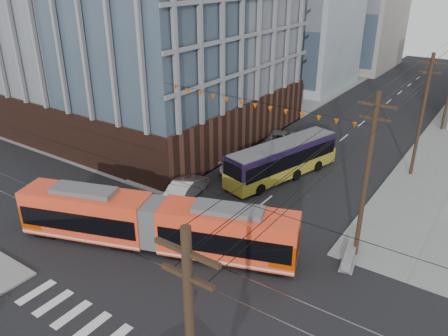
% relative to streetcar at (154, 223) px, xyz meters
% --- Properties ---
extents(ground, '(160.00, 160.00, 0.00)m').
position_rel_streetcar_xyz_m(ground, '(2.98, -4.40, -1.82)').
color(ground, slate).
extents(bg_bldg_nw_near, '(18.00, 16.00, 18.00)m').
position_rel_streetcar_xyz_m(bg_bldg_nw_near, '(-14.02, 47.60, 7.18)').
color(bg_bldg_nw_near, '#8C99A5').
rests_on(bg_bldg_nw_near, ground).
extents(bg_bldg_nw_far, '(16.00, 18.00, 20.00)m').
position_rel_streetcar_xyz_m(bg_bldg_nw_far, '(-11.02, 67.60, 8.18)').
color(bg_bldg_nw_far, gray).
rests_on(bg_bldg_nw_far, ground).
extents(streetcar, '(18.70, 8.81, 3.64)m').
position_rel_streetcar_xyz_m(streetcar, '(0.00, 0.00, 0.00)').
color(streetcar, '#FC4322').
rests_on(streetcar, ground).
extents(city_bus, '(5.71, 12.18, 3.38)m').
position_rel_streetcar_xyz_m(city_bus, '(1.92, 14.65, -0.13)').
color(city_bus, black).
rests_on(city_bus, ground).
extents(parked_car_silver, '(2.69, 5.26, 1.65)m').
position_rel_streetcar_xyz_m(parked_car_silver, '(-2.77, 6.79, -0.99)').
color(parked_car_silver, '#BCBCBC').
rests_on(parked_car_silver, ground).
extents(parked_car_white, '(2.20, 5.10, 1.46)m').
position_rel_streetcar_xyz_m(parked_car_white, '(-1.94, 13.90, -1.09)').
color(parked_car_white, '#BBAEAC').
rests_on(parked_car_white, ground).
extents(parked_car_grey, '(3.57, 5.66, 1.46)m').
position_rel_streetcar_xyz_m(parked_car_grey, '(-2.15, 22.03, -1.09)').
color(parked_car_grey, slate).
rests_on(parked_car_grey, ground).
extents(jersey_barrier, '(1.53, 3.90, 0.76)m').
position_rel_streetcar_xyz_m(jersey_barrier, '(11.28, 6.28, -1.44)').
color(jersey_barrier, '#5F5F5F').
rests_on(jersey_barrier, ground).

